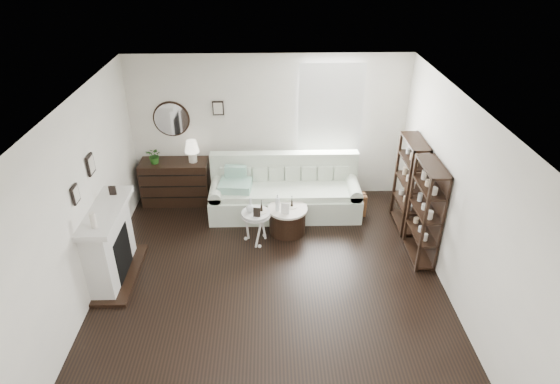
{
  "coord_description": "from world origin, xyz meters",
  "views": [
    {
      "loc": [
        -0.01,
        -5.25,
        4.55
      ],
      "look_at": [
        0.15,
        0.8,
        1.11
      ],
      "focal_mm": 30.0,
      "sensor_mm": 36.0,
      "label": 1
    }
  ],
  "objects_px": {
    "sofa": "(285,194)",
    "drum_table": "(287,219)",
    "dresser": "(176,182)",
    "pedestal_table": "(256,215)"
  },
  "relations": [
    {
      "from": "sofa",
      "to": "drum_table",
      "type": "xyz_separation_m",
      "value": [
        0.02,
        -0.69,
        -0.11
      ]
    },
    {
      "from": "sofa",
      "to": "drum_table",
      "type": "relative_size",
      "value": 3.99
    },
    {
      "from": "drum_table",
      "to": "sofa",
      "type": "bearing_deg",
      "value": 91.81
    },
    {
      "from": "dresser",
      "to": "pedestal_table",
      "type": "distance_m",
      "value": 2.05
    },
    {
      "from": "sofa",
      "to": "drum_table",
      "type": "distance_m",
      "value": 0.7
    },
    {
      "from": "pedestal_table",
      "to": "dresser",
      "type": "bearing_deg",
      "value": 138.01
    },
    {
      "from": "dresser",
      "to": "drum_table",
      "type": "bearing_deg",
      "value": -27.74
    },
    {
      "from": "dresser",
      "to": "pedestal_table",
      "type": "xyz_separation_m",
      "value": [
        1.52,
        -1.37,
        0.11
      ]
    },
    {
      "from": "sofa",
      "to": "drum_table",
      "type": "height_order",
      "value": "sofa"
    },
    {
      "from": "drum_table",
      "to": "pedestal_table",
      "type": "height_order",
      "value": "pedestal_table"
    }
  ]
}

